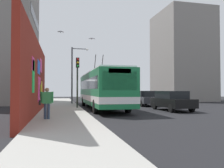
{
  "coord_description": "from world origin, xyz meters",
  "views": [
    {
      "loc": [
        -19.52,
        1.84,
        1.63
      ],
      "look_at": [
        0.32,
        -2.73,
        2.2
      ],
      "focal_mm": 36.7,
      "sensor_mm": 36.0,
      "label": 1
    }
  ],
  "objects_px": {
    "pedestrian_near_wall": "(47,101)",
    "street_lamp": "(74,71)",
    "parked_car_black": "(172,100)",
    "parked_car_silver": "(129,96)",
    "parked_car_red": "(118,96)",
    "city_bus": "(102,89)",
    "traffic_light": "(77,74)",
    "parked_car_dark_gray": "(144,98)"
  },
  "relations": [
    {
      "from": "parked_car_dark_gray",
      "to": "parked_car_black",
      "type": "bearing_deg",
      "value": -180.0
    },
    {
      "from": "pedestrian_near_wall",
      "to": "street_lamp",
      "type": "relative_size",
      "value": 0.25
    },
    {
      "from": "parked_car_black",
      "to": "pedestrian_near_wall",
      "type": "distance_m",
      "value": 10.55
    },
    {
      "from": "parked_car_silver",
      "to": "parked_car_red",
      "type": "distance_m",
      "value": 5.6
    },
    {
      "from": "parked_car_dark_gray",
      "to": "traffic_light",
      "type": "relative_size",
      "value": 1.11
    },
    {
      "from": "parked_car_dark_gray",
      "to": "pedestrian_near_wall",
      "type": "height_order",
      "value": "pedestrian_near_wall"
    },
    {
      "from": "city_bus",
      "to": "parked_car_dark_gray",
      "type": "distance_m",
      "value": 6.23
    },
    {
      "from": "street_lamp",
      "to": "city_bus",
      "type": "bearing_deg",
      "value": -163.07
    },
    {
      "from": "parked_car_red",
      "to": "traffic_light",
      "type": "distance_m",
      "value": 16.37
    },
    {
      "from": "street_lamp",
      "to": "parked_car_dark_gray",
      "type": "bearing_deg",
      "value": -114.8
    },
    {
      "from": "parked_car_silver",
      "to": "parked_car_red",
      "type": "xyz_separation_m",
      "value": [
        5.6,
        0.0,
        -0.0
      ]
    },
    {
      "from": "parked_car_silver",
      "to": "street_lamp",
      "type": "relative_size",
      "value": 0.73
    },
    {
      "from": "parked_car_black",
      "to": "parked_car_red",
      "type": "relative_size",
      "value": 1.09
    },
    {
      "from": "pedestrian_near_wall",
      "to": "city_bus",
      "type": "bearing_deg",
      "value": -29.62
    },
    {
      "from": "city_bus",
      "to": "parked_car_silver",
      "type": "distance_m",
      "value": 10.12
    },
    {
      "from": "parked_car_red",
      "to": "city_bus",
      "type": "bearing_deg",
      "value": 159.92
    },
    {
      "from": "parked_car_red",
      "to": "traffic_light",
      "type": "bearing_deg",
      "value": 153.06
    },
    {
      "from": "parked_car_red",
      "to": "pedestrian_near_wall",
      "type": "bearing_deg",
      "value": 156.46
    },
    {
      "from": "pedestrian_near_wall",
      "to": "parked_car_dark_gray",
      "type": "bearing_deg",
      "value": -41.21
    },
    {
      "from": "city_bus",
      "to": "parked_car_black",
      "type": "relative_size",
      "value": 2.73
    },
    {
      "from": "pedestrian_near_wall",
      "to": "parked_car_silver",
      "type": "bearing_deg",
      "value": -30.4
    },
    {
      "from": "city_bus",
      "to": "traffic_light",
      "type": "height_order",
      "value": "city_bus"
    },
    {
      "from": "parked_car_dark_gray",
      "to": "parked_car_red",
      "type": "bearing_deg",
      "value": 0.0
    },
    {
      "from": "city_bus",
      "to": "pedestrian_near_wall",
      "type": "bearing_deg",
      "value": 150.38
    },
    {
      "from": "parked_car_silver",
      "to": "pedestrian_near_wall",
      "type": "distance_m",
      "value": 18.73
    },
    {
      "from": "parked_car_silver",
      "to": "pedestrian_near_wall",
      "type": "xyz_separation_m",
      "value": [
        -16.16,
        9.48,
        0.26
      ]
    },
    {
      "from": "parked_car_silver",
      "to": "pedestrian_near_wall",
      "type": "height_order",
      "value": "pedestrian_near_wall"
    },
    {
      "from": "traffic_light",
      "to": "parked_car_dark_gray",
      "type": "bearing_deg",
      "value": -64.33
    },
    {
      "from": "parked_car_dark_gray",
      "to": "pedestrian_near_wall",
      "type": "xyz_separation_m",
      "value": [
        -10.82,
        9.48,
        0.26
      ]
    },
    {
      "from": "parked_car_dark_gray",
      "to": "parked_car_silver",
      "type": "xyz_separation_m",
      "value": [
        5.33,
        0.0,
        0.0
      ]
    },
    {
      "from": "city_bus",
      "to": "parked_car_dark_gray",
      "type": "height_order",
      "value": "city_bus"
    },
    {
      "from": "parked_car_black",
      "to": "parked_car_silver",
      "type": "height_order",
      "value": "same"
    },
    {
      "from": "parked_car_red",
      "to": "pedestrian_near_wall",
      "type": "xyz_separation_m",
      "value": [
        -21.75,
        9.48,
        0.26
      ]
    },
    {
      "from": "parked_car_dark_gray",
      "to": "traffic_light",
      "type": "height_order",
      "value": "traffic_light"
    },
    {
      "from": "parked_car_red",
      "to": "parked_car_silver",
      "type": "bearing_deg",
      "value": -180.0
    },
    {
      "from": "pedestrian_near_wall",
      "to": "street_lamp",
      "type": "height_order",
      "value": "street_lamp"
    },
    {
      "from": "parked_car_red",
      "to": "street_lamp",
      "type": "height_order",
      "value": "street_lamp"
    },
    {
      "from": "street_lamp",
      "to": "parked_car_black",
      "type": "bearing_deg",
      "value": -142.83
    },
    {
      "from": "parked_car_red",
      "to": "pedestrian_near_wall",
      "type": "distance_m",
      "value": 23.73
    },
    {
      "from": "parked_car_dark_gray",
      "to": "traffic_light",
      "type": "bearing_deg",
      "value": 115.67
    },
    {
      "from": "parked_car_black",
      "to": "city_bus",
      "type": "bearing_deg",
      "value": 60.96
    },
    {
      "from": "street_lamp",
      "to": "pedestrian_near_wall",
      "type": "bearing_deg",
      "value": 170.94
    }
  ]
}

